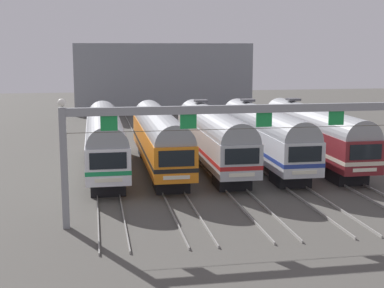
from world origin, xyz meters
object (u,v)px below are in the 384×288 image
Objects in this scene: commuter_train_orange at (160,137)px; commuter_train_stainless at (213,135)px; catenary_gantry at (264,126)px; commuter_train_silver at (264,134)px; commuter_train_maroon at (314,132)px; commuter_train_white at (105,138)px.

commuter_train_orange is 4.26m from commuter_train_stainless.
commuter_train_silver is at bearing 72.50° from catenary_gantry.
commuter_train_stainless and commuter_train_maroon have the same top height.
commuter_train_stainless is (8.51, 0.00, 0.00)m from commuter_train_white.
commuter_train_maroon is (12.77, 0.00, 0.00)m from commuter_train_orange.
commuter_train_stainless is at bearing 90.00° from catenary_gantry.
commuter_train_stainless and commuter_train_silver have the same top height.
commuter_train_stainless is at bearing 180.00° from commuter_train_maroon.
commuter_train_stainless is (4.26, 0.00, 0.00)m from commuter_train_orange.
commuter_train_orange is 12.77m from commuter_train_maroon.
commuter_train_stainless is at bearing 180.00° from commuter_train_silver.
commuter_train_white is 4.26m from commuter_train_orange.
commuter_train_white is 17.03m from commuter_train_maroon.
commuter_train_silver is at bearing 0.00° from commuter_train_stainless.
commuter_train_maroon is at bearing 57.76° from catenary_gantry.
commuter_train_orange is 0.81× the size of catenary_gantry.
commuter_train_maroon is (17.03, 0.00, 0.00)m from commuter_train_white.
commuter_train_orange is 1.00× the size of commuter_train_maroon.
commuter_train_silver is 14.39m from catenary_gantry.
commuter_train_maroon is at bearing 0.01° from commuter_train_white.
commuter_train_stainless is 1.00× the size of commuter_train_silver.
commuter_train_stainless is 13.74m from catenary_gantry.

